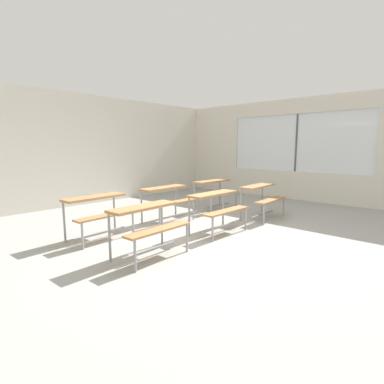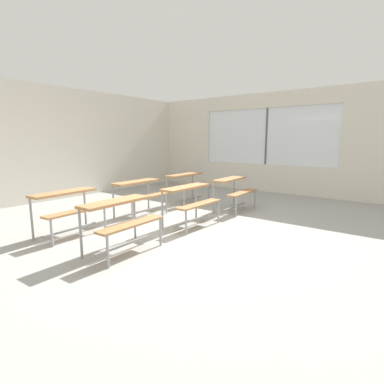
% 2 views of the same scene
% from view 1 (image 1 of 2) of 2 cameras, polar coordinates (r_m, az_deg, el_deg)
% --- Properties ---
extents(ground, '(10.00, 9.00, 0.05)m').
position_cam_1_polar(ground, '(5.29, 1.39, -9.21)').
color(ground, '#9E9E99').
extents(wall_back, '(10.00, 0.12, 3.00)m').
position_cam_1_polar(wall_back, '(8.68, -21.80, 7.41)').
color(wall_back, silver).
rests_on(wall_back, ground).
extents(wall_right, '(0.12, 9.00, 3.00)m').
position_cam_1_polar(wall_right, '(9.35, 22.80, 7.07)').
color(wall_right, silver).
rests_on(wall_right, ground).
extents(desk_bench_r0c0, '(1.12, 0.63, 0.74)m').
position_cam_1_polar(desk_bench_r0c0, '(4.40, -8.28, -5.05)').
color(desk_bench_r0c0, '#A87547').
rests_on(desk_bench_r0c0, ground).
extents(desk_bench_r0c1, '(1.11, 0.61, 0.74)m').
position_cam_1_polar(desk_bench_r0c1, '(5.57, 4.87, -2.07)').
color(desk_bench_r0c1, '#A87547').
rests_on(desk_bench_r0c1, ground).
extents(desk_bench_r0c2, '(1.13, 0.64, 0.74)m').
position_cam_1_polar(desk_bench_r0c2, '(6.84, 13.23, -0.27)').
color(desk_bench_r0c2, '#A87547').
rests_on(desk_bench_r0c2, ground).
extents(desk_bench_r1c0, '(1.13, 0.64, 0.74)m').
position_cam_1_polar(desk_bench_r1c0, '(5.43, -17.40, -2.72)').
color(desk_bench_r1c0, '#A87547').
rests_on(desk_bench_r1c0, ground).
extents(desk_bench_r1c1, '(1.11, 0.61, 0.74)m').
position_cam_1_polar(desk_bench_r1c1, '(6.39, -4.73, -0.69)').
color(desk_bench_r1c1, '#A87547').
rests_on(desk_bench_r1c1, ground).
extents(desk_bench_r1c2, '(1.12, 0.63, 0.74)m').
position_cam_1_polar(desk_bench_r1c2, '(7.61, 4.40, 0.83)').
color(desk_bench_r1c2, '#A87547').
rests_on(desk_bench_r1c2, ground).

